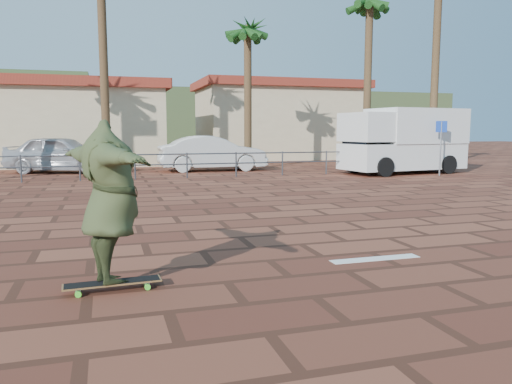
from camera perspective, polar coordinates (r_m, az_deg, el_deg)
ground at (r=8.40m, az=5.16°, el=-5.98°), size 120.00×120.00×0.00m
paint_stripe at (r=7.66m, az=13.47°, el=-7.43°), size 1.40×0.22×0.01m
guardrail at (r=19.86m, az=-7.90°, el=3.55°), size 24.06×0.06×1.00m
palm_center at (r=24.41m, az=-0.95°, el=17.66°), size 2.40×2.40×7.75m
palm_right at (r=25.38m, az=12.86°, el=19.90°), size 2.40×2.40×9.05m
building_west at (r=29.73m, az=-22.67°, el=7.33°), size 12.60×7.60×4.50m
building_east at (r=33.48m, az=2.52°, el=8.22°), size 10.60×6.60×5.00m
hill_front at (r=57.68m, az=-13.91°, el=8.03°), size 70.00×18.00×6.00m
longboard at (r=6.25m, az=-16.06°, el=-9.99°), size 1.15×0.31×0.11m
skateboarder at (r=6.04m, az=-16.38°, el=-1.12°), size 1.39×2.42×1.91m
campervan at (r=22.84m, az=16.52°, el=5.78°), size 5.66×2.96×2.81m
car_silver at (r=23.68m, az=-21.28°, el=4.05°), size 5.23×3.58×1.65m
car_white at (r=23.26m, az=-5.02°, el=4.43°), size 4.92×1.72×1.62m
street_sign at (r=22.05m, az=20.39°, el=5.85°), size 0.45×0.18×2.26m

